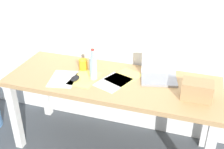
{
  "coord_description": "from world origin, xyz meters",
  "views": [
    {
      "loc": [
        0.63,
        -1.96,
        1.92
      ],
      "look_at": [
        0.0,
        0.0,
        0.79
      ],
      "focal_mm": 44.54,
      "sensor_mm": 36.0,
      "label": 1
    }
  ],
  "objects_px": {
    "desk": "(112,90)",
    "laptop_right": "(159,73)",
    "coffee_mug": "(83,65)",
    "cardboard_box": "(197,90)",
    "computer_mouse": "(75,78)",
    "beer_bottle": "(93,67)"
  },
  "relations": [
    {
      "from": "computer_mouse",
      "to": "coffee_mug",
      "type": "bearing_deg",
      "value": 102.75
    },
    {
      "from": "desk",
      "to": "cardboard_box",
      "type": "bearing_deg",
      "value": -6.01
    },
    {
      "from": "cardboard_box",
      "to": "laptop_right",
      "type": "bearing_deg",
      "value": 146.07
    },
    {
      "from": "computer_mouse",
      "to": "desk",
      "type": "bearing_deg",
      "value": 28.91
    },
    {
      "from": "laptop_right",
      "to": "computer_mouse",
      "type": "bearing_deg",
      "value": -160.05
    },
    {
      "from": "computer_mouse",
      "to": "coffee_mug",
      "type": "height_order",
      "value": "coffee_mug"
    },
    {
      "from": "desk",
      "to": "laptop_right",
      "type": "relative_size",
      "value": 5.34
    },
    {
      "from": "coffee_mug",
      "to": "desk",
      "type": "bearing_deg",
      "value": -18.6
    },
    {
      "from": "computer_mouse",
      "to": "cardboard_box",
      "type": "height_order",
      "value": "cardboard_box"
    },
    {
      "from": "beer_bottle",
      "to": "computer_mouse",
      "type": "xyz_separation_m",
      "value": [
        -0.14,
        -0.07,
        -0.09
      ]
    },
    {
      "from": "desk",
      "to": "coffee_mug",
      "type": "bearing_deg",
      "value": 161.4
    },
    {
      "from": "beer_bottle",
      "to": "coffee_mug",
      "type": "bearing_deg",
      "value": 138.03
    },
    {
      "from": "computer_mouse",
      "to": "coffee_mug",
      "type": "distance_m",
      "value": 0.21
    },
    {
      "from": "desk",
      "to": "computer_mouse",
      "type": "height_order",
      "value": "computer_mouse"
    },
    {
      "from": "desk",
      "to": "computer_mouse",
      "type": "xyz_separation_m",
      "value": [
        -0.3,
        -0.1,
        0.12
      ]
    },
    {
      "from": "laptop_right",
      "to": "computer_mouse",
      "type": "xyz_separation_m",
      "value": [
        -0.67,
        -0.24,
        -0.03
      ]
    },
    {
      "from": "desk",
      "to": "beer_bottle",
      "type": "relative_size",
      "value": 6.58
    },
    {
      "from": "beer_bottle",
      "to": "coffee_mug",
      "type": "height_order",
      "value": "beer_bottle"
    },
    {
      "from": "computer_mouse",
      "to": "cardboard_box",
      "type": "bearing_deg",
      "value": 11.54
    },
    {
      "from": "desk",
      "to": "laptop_right",
      "type": "distance_m",
      "value": 0.43
    },
    {
      "from": "desk",
      "to": "laptop_right",
      "type": "height_order",
      "value": "laptop_right"
    },
    {
      "from": "coffee_mug",
      "to": "cardboard_box",
      "type": "bearing_deg",
      "value": -9.99
    }
  ]
}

